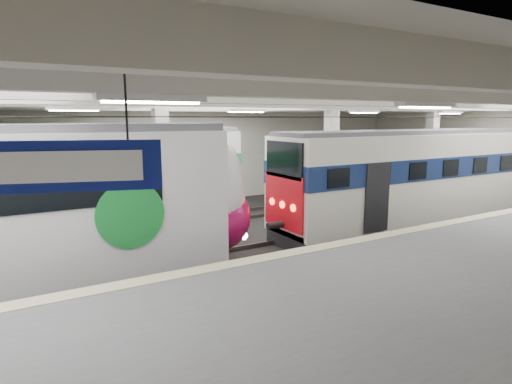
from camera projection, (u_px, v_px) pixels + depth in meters
station_hall at (305, 165)px, 13.12m from camera, size 36.00×24.00×5.75m
modern_emu at (26, 214)px, 10.99m from camera, size 14.02×2.89×4.51m
older_rer at (405, 177)px, 18.04m from camera, size 12.51×2.76×4.17m
far_train at (76, 182)px, 16.64m from camera, size 13.30×2.84×4.27m
wayfinding_sign at (56, 166)px, 4.13m from camera, size 1.94×0.69×1.25m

